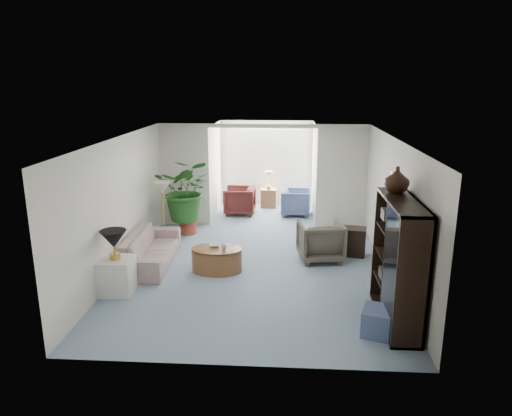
# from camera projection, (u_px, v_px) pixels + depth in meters

# --- Properties ---
(floor) EXTENTS (6.00, 6.00, 0.00)m
(floor) POSITION_uv_depth(u_px,v_px,m) (254.00, 273.00, 8.92)
(floor) COLOR #869AB1
(floor) RESTS_ON ground
(sunroom_floor) EXTENTS (2.60, 2.60, 0.00)m
(sunroom_floor) POSITION_uv_depth(u_px,v_px,m) (264.00, 214.00, 12.87)
(sunroom_floor) COLOR #869AB1
(sunroom_floor) RESTS_ON ground
(back_pier_left) EXTENTS (1.20, 0.12, 2.50)m
(back_pier_left) POSITION_uv_depth(u_px,v_px,m) (185.00, 175.00, 11.60)
(back_pier_left) COLOR silver
(back_pier_left) RESTS_ON ground
(back_pier_right) EXTENTS (1.20, 0.12, 2.50)m
(back_pier_right) POSITION_uv_depth(u_px,v_px,m) (342.00, 177.00, 11.36)
(back_pier_right) COLOR silver
(back_pier_right) RESTS_ON ground
(back_header) EXTENTS (2.60, 0.12, 0.10)m
(back_header) POSITION_uv_depth(u_px,v_px,m) (263.00, 126.00, 11.17)
(back_header) COLOR silver
(back_header) RESTS_ON back_pier_left
(window_pane) EXTENTS (2.20, 0.02, 1.50)m
(window_pane) POSITION_uv_depth(u_px,v_px,m) (266.00, 156.00, 13.54)
(window_pane) COLOR white
(window_blinds) EXTENTS (2.20, 0.02, 1.50)m
(window_blinds) POSITION_uv_depth(u_px,v_px,m) (266.00, 156.00, 13.51)
(window_blinds) COLOR white
(framed_picture) EXTENTS (0.04, 0.50, 0.40)m
(framed_picture) POSITION_uv_depth(u_px,v_px,m) (395.00, 187.00, 8.22)
(framed_picture) COLOR beige
(sofa) EXTENTS (0.91, 2.14, 0.61)m
(sofa) POSITION_uv_depth(u_px,v_px,m) (150.00, 248.00, 9.32)
(sofa) COLOR #BFB1A2
(sofa) RESTS_ON ground
(end_table) EXTENTS (0.57, 0.57, 0.60)m
(end_table) POSITION_uv_depth(u_px,v_px,m) (117.00, 276.00, 8.03)
(end_table) COLOR white
(end_table) RESTS_ON ground
(table_lamp) EXTENTS (0.44, 0.44, 0.30)m
(table_lamp) POSITION_uv_depth(u_px,v_px,m) (114.00, 239.00, 7.86)
(table_lamp) COLOR black
(table_lamp) RESTS_ON end_table
(floor_lamp) EXTENTS (0.36, 0.36, 0.28)m
(floor_lamp) POSITION_uv_depth(u_px,v_px,m) (162.00, 188.00, 10.21)
(floor_lamp) COLOR beige
(floor_lamp) RESTS_ON ground
(coffee_table) EXTENTS (1.15, 1.15, 0.45)m
(coffee_table) POSITION_uv_depth(u_px,v_px,m) (217.00, 260.00, 8.95)
(coffee_table) COLOR brown
(coffee_table) RESTS_ON ground
(coffee_bowl) EXTENTS (0.25, 0.25, 0.05)m
(coffee_bowl) POSITION_uv_depth(u_px,v_px,m) (215.00, 245.00, 8.99)
(coffee_bowl) COLOR silver
(coffee_bowl) RESTS_ON coffee_table
(coffee_cup) EXTENTS (0.13, 0.13, 0.10)m
(coffee_cup) POSITION_uv_depth(u_px,v_px,m) (224.00, 248.00, 8.78)
(coffee_cup) COLOR beige
(coffee_cup) RESTS_ON coffee_table
(wingback_chair) EXTENTS (0.97, 0.99, 0.79)m
(wingback_chair) POSITION_uv_depth(u_px,v_px,m) (320.00, 241.00, 9.49)
(wingback_chair) COLOR #595246
(wingback_chair) RESTS_ON ground
(side_table_dark) EXTENTS (0.55, 0.47, 0.58)m
(side_table_dark) POSITION_uv_depth(u_px,v_px,m) (354.00, 242.00, 9.77)
(side_table_dark) COLOR black
(side_table_dark) RESTS_ON ground
(entertainment_cabinet) EXTENTS (0.45, 1.68, 1.86)m
(entertainment_cabinet) POSITION_uv_depth(u_px,v_px,m) (399.00, 262.00, 6.93)
(entertainment_cabinet) COLOR black
(entertainment_cabinet) RESTS_ON ground
(cabinet_urn) EXTENTS (0.37, 0.37, 0.39)m
(cabinet_urn) POSITION_uv_depth(u_px,v_px,m) (397.00, 180.00, 7.12)
(cabinet_urn) COLOR black
(cabinet_urn) RESTS_ON entertainment_cabinet
(ottoman) EXTENTS (0.59, 0.59, 0.38)m
(ottoman) POSITION_uv_depth(u_px,v_px,m) (380.00, 322.00, 6.73)
(ottoman) COLOR slate
(ottoman) RESTS_ON ground
(plant_pot) EXTENTS (0.40, 0.40, 0.32)m
(plant_pot) POSITION_uv_depth(u_px,v_px,m) (188.00, 227.00, 11.17)
(plant_pot) COLOR #A74130
(plant_pot) RESTS_ON ground
(house_plant) EXTENTS (1.32, 1.14, 1.47)m
(house_plant) POSITION_uv_depth(u_px,v_px,m) (187.00, 190.00, 10.94)
(house_plant) COLOR #255D20
(house_plant) RESTS_ON plant_pot
(sunroom_chair_blue) EXTENTS (0.78, 0.76, 0.70)m
(sunroom_chair_blue) POSITION_uv_depth(u_px,v_px,m) (296.00, 202.00, 12.67)
(sunroom_chair_blue) COLOR slate
(sunroom_chair_blue) RESTS_ON ground
(sunroom_chair_maroon) EXTENTS (0.83, 0.81, 0.74)m
(sunroom_chair_maroon) POSITION_uv_depth(u_px,v_px,m) (240.00, 201.00, 12.75)
(sunroom_chair_maroon) COLOR #561F1D
(sunroom_chair_maroon) RESTS_ON ground
(sunroom_table) EXTENTS (0.44, 0.34, 0.52)m
(sunroom_table) POSITION_uv_depth(u_px,v_px,m) (269.00, 198.00, 13.46)
(sunroom_table) COLOR brown
(sunroom_table) RESTS_ON ground
(shelf_clutter) EXTENTS (0.30, 1.22, 1.06)m
(shelf_clutter) POSITION_uv_depth(u_px,v_px,m) (397.00, 254.00, 6.79)
(shelf_clutter) COLOR #4E4B48
(shelf_clutter) RESTS_ON entertainment_cabinet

